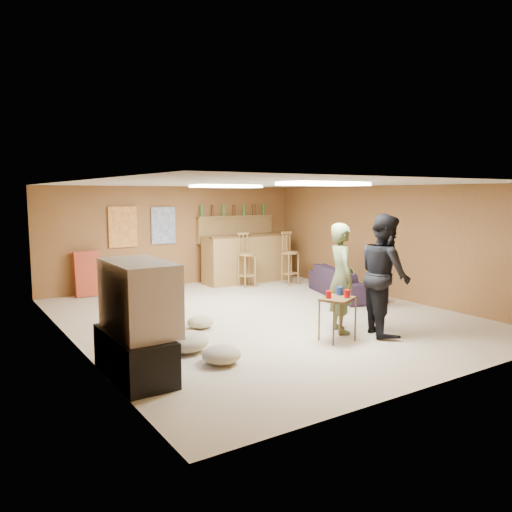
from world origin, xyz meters
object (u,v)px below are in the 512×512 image
tv_body (139,297)px  sofa (345,282)px  person_black (385,274)px  tray_table (337,319)px  bar_counter (246,259)px  person_olive (341,278)px

tv_body → sofa: size_ratio=0.56×
person_black → tray_table: (-0.81, 0.10, -0.57)m
sofa → bar_counter: bearing=35.4°
tv_body → person_black: person_black is taller
sofa → tray_table: tray_table is taller
bar_counter → tray_table: bearing=-106.6°
bar_counter → sofa: bearing=-71.0°
bar_counter → person_black: bearing=-97.0°
tray_table → person_olive: bearing=42.1°
tv_body → tray_table: bearing=-4.2°
person_olive → person_black: 0.62m
sofa → tray_table: bearing=151.3°
person_olive → sofa: size_ratio=0.82×
sofa → person_olive: bearing=151.7°
tv_body → bar_counter: 6.09m
bar_counter → tray_table: (-1.39, -4.65, -0.24)m
person_olive → sofa: bearing=-22.0°
sofa → tray_table: (-2.23, -2.22, 0.02)m
tv_body → tray_table: size_ratio=1.80×
person_olive → tray_table: size_ratio=2.65×
tv_body → tray_table: (2.76, -0.20, -0.59)m
sofa → tv_body: bearing=128.3°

